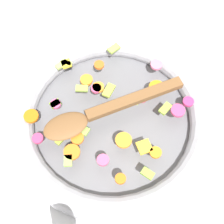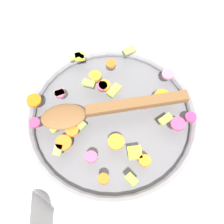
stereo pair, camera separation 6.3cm
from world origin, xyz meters
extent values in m
plane|color=silver|center=(0.00, 0.00, 0.00)|extent=(4.00, 4.00, 0.00)
cylinder|color=slate|center=(0.00, 0.00, 0.01)|extent=(0.38, 0.38, 0.01)
torus|color=#9E9EA5|center=(0.00, 0.00, 0.03)|extent=(0.43, 0.43, 0.05)
cylinder|color=orange|center=(-0.04, 0.11, 0.05)|extent=(0.04, 0.04, 0.01)
cylinder|color=orange|center=(0.09, 0.01, 0.05)|extent=(0.03, 0.03, 0.01)
cylinder|color=orange|center=(-0.07, 0.01, 0.05)|extent=(0.04, 0.04, 0.01)
cylinder|color=#D45E1E|center=(0.11, -0.03, 0.05)|extent=(0.03, 0.03, 0.01)
cylinder|color=orange|center=(0.06, 0.00, 0.05)|extent=(0.04, 0.04, 0.01)
cylinder|color=orange|center=(-0.13, 0.05, 0.05)|extent=(0.02, 0.02, 0.01)
cylinder|color=orange|center=(-0.02, 0.09, 0.05)|extent=(0.03, 0.03, 0.01)
cylinder|color=orange|center=(0.01, -0.11, 0.05)|extent=(0.05, 0.05, 0.01)
cylinder|color=orange|center=(-0.12, -0.03, 0.05)|extent=(0.03, 0.03, 0.01)
cylinder|color=orange|center=(0.06, 0.15, 0.05)|extent=(0.04, 0.04, 0.01)
cube|color=#97BB48|center=(0.08, 0.03, 0.05)|extent=(0.03, 0.03, 0.01)
cube|color=#A8C33E|center=(0.05, -0.02, 0.05)|extent=(0.03, 0.04, 0.01)
cube|color=#B4D95E|center=(0.00, -0.05, 0.05)|extent=(0.02, 0.02, 0.01)
cube|color=#87B73B|center=(-0.14, 0.00, 0.05)|extent=(0.03, 0.02, 0.01)
cube|color=#AAC85B|center=(0.15, 0.03, 0.05)|extent=(0.03, 0.02, 0.01)
cube|color=#A8D652|center=(-0.06, 0.12, 0.05)|extent=(0.03, 0.02, 0.01)
cube|color=#A8C85D|center=(0.15, 0.05, 0.05)|extent=(0.02, 0.03, 0.01)
cube|color=#A8CA4E|center=(0.14, -0.08, 0.05)|extent=(0.02, 0.03, 0.01)
cube|color=#85B748|center=(-0.01, 0.07, 0.05)|extent=(0.03, 0.03, 0.01)
cube|color=#94B53D|center=(-0.04, -0.10, 0.05)|extent=(0.02, 0.03, 0.01)
cube|color=#8CBD33|center=(0.07, 0.10, 0.05)|extent=(0.02, 0.02, 0.01)
cube|color=#96AC3A|center=(-0.01, 0.12, 0.05)|extent=(0.02, 0.02, 0.01)
cylinder|color=#D75181|center=(0.07, 0.10, 0.05)|extent=(0.03, 0.03, 0.01)
cylinder|color=#C43664|center=(0.01, 0.16, 0.05)|extent=(0.03, 0.03, 0.01)
cylinder|color=#D73F5C|center=(0.00, -0.07, 0.05)|extent=(0.03, 0.03, 0.01)
cylinder|color=#D54E78|center=(-0.08, 0.06, 0.05)|extent=(0.03, 0.03, 0.01)
cylinder|color=pink|center=(0.06, -0.14, 0.05)|extent=(0.03, 0.03, 0.01)
cylinder|color=#CE4071|center=(-0.06, -0.12, 0.05)|extent=(0.04, 0.04, 0.01)
cylinder|color=#C9326B|center=(-0.05, -0.15, 0.05)|extent=(0.03, 0.03, 0.01)
cylinder|color=#E14A77|center=(0.06, 0.01, 0.05)|extent=(0.03, 0.03, 0.01)
cube|color=yellow|center=(-0.10, -0.02, 0.05)|extent=(0.03, 0.03, 0.01)
cube|color=yellow|center=(0.15, 0.04, 0.05)|extent=(0.02, 0.02, 0.01)
cube|color=brown|center=(0.00, -0.05, 0.06)|extent=(0.04, 0.21, 0.01)
ellipsoid|color=brown|center=(0.01, 0.10, 0.06)|extent=(0.06, 0.09, 0.01)
camera|label=1|loc=(-0.25, 0.13, 0.62)|focal=50.00mm
camera|label=2|loc=(-0.28, 0.07, 0.62)|focal=50.00mm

